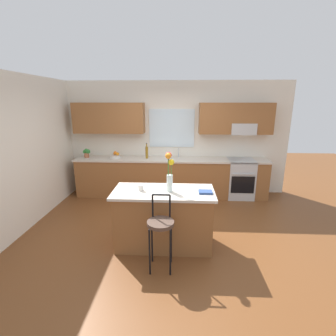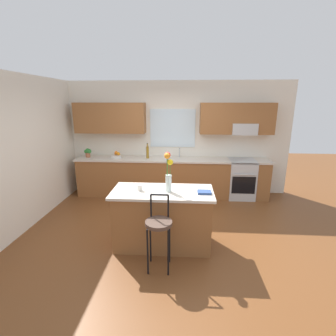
{
  "view_description": "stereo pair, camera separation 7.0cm",
  "coord_description": "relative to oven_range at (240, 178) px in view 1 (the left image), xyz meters",
  "views": [
    {
      "loc": [
        0.22,
        -3.96,
        2.24
      ],
      "look_at": [
        -0.02,
        0.55,
        1.0
      ],
      "focal_mm": 26.21,
      "sensor_mm": 36.0,
      "label": 1
    },
    {
      "loc": [
        0.29,
        -3.95,
        2.24
      ],
      "look_at": [
        -0.02,
        0.55,
        1.0
      ],
      "focal_mm": 26.21,
      "sensor_mm": 36.0,
      "label": 2
    }
  ],
  "objects": [
    {
      "name": "flower_vase",
      "position": [
        -1.58,
        -2.17,
        0.78
      ],
      "size": [
        0.13,
        0.13,
        0.6
      ],
      "color": "silver",
      "rests_on": "kitchen_island"
    },
    {
      "name": "kitchen_island",
      "position": [
        -1.67,
        -2.15,
        0.0
      ],
      "size": [
        1.54,
        0.72,
        0.92
      ],
      "color": "brown",
      "rests_on": "ground"
    },
    {
      "name": "bar_stool_near",
      "position": [
        -1.67,
        -2.72,
        0.18
      ],
      "size": [
        0.36,
        0.36,
        1.04
      ],
      "color": "black",
      "rests_on": "ground"
    },
    {
      "name": "mug_ceramic",
      "position": [
        -2.01,
        -2.15,
        0.51
      ],
      "size": [
        0.08,
        0.08,
        0.09
      ],
      "primitive_type": "cylinder",
      "color": "silver",
      "rests_on": "kitchen_island"
    },
    {
      "name": "cookbook",
      "position": [
        -1.04,
        -2.21,
        0.48
      ],
      "size": [
        0.2,
        0.15,
        0.03
      ],
      "primitive_type": "cube",
      "color": "navy",
      "rests_on": "kitchen_island"
    },
    {
      "name": "back_wall_assembly",
      "position": [
        -1.61,
        0.31,
        1.05
      ],
      "size": [
        5.6,
        0.5,
        2.7
      ],
      "color": "silver",
      "rests_on": "ground"
    },
    {
      "name": "bottle_olive_oil",
      "position": [
        -2.22,
        0.02,
        0.61
      ],
      "size": [
        0.06,
        0.06,
        0.36
      ],
      "color": "olive",
      "rests_on": "counter_run"
    },
    {
      "name": "fruit_bowl_oranges",
      "position": [
        -2.97,
        0.03,
        0.51
      ],
      "size": [
        0.24,
        0.24,
        0.16
      ],
      "color": "silver",
      "rests_on": "counter_run"
    },
    {
      "name": "ground_plane",
      "position": [
        -1.64,
        -1.68,
        -0.46
      ],
      "size": [
        14.0,
        14.0,
        0.0
      ],
      "primitive_type": "plane",
      "color": "brown"
    },
    {
      "name": "sink_faucet",
      "position": [
        -1.47,
        0.17,
        0.6
      ],
      "size": [
        0.02,
        0.13,
        0.23
      ],
      "color": "#B7BABC",
      "rests_on": "counter_run"
    },
    {
      "name": "potted_plant_small",
      "position": [
        -3.67,
        0.02,
        0.58
      ],
      "size": [
        0.18,
        0.12,
        0.22
      ],
      "color": "#9E5B3D",
      "rests_on": "counter_run"
    },
    {
      "name": "wall_left",
      "position": [
        -4.2,
        -1.38,
        0.89
      ],
      "size": [
        0.12,
        4.6,
        2.7
      ],
      "primitive_type": "cube",
      "color": "silver",
      "rests_on": "ground"
    },
    {
      "name": "oven_range",
      "position": [
        0.0,
        0.0,
        0.0
      ],
      "size": [
        0.6,
        0.64,
        0.92
      ],
      "color": "#B7BABC",
      "rests_on": "ground"
    },
    {
      "name": "counter_run",
      "position": [
        -1.64,
        0.02,
        0.01
      ],
      "size": [
        4.56,
        0.64,
        0.92
      ],
      "color": "brown",
      "rests_on": "ground"
    }
  ]
}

